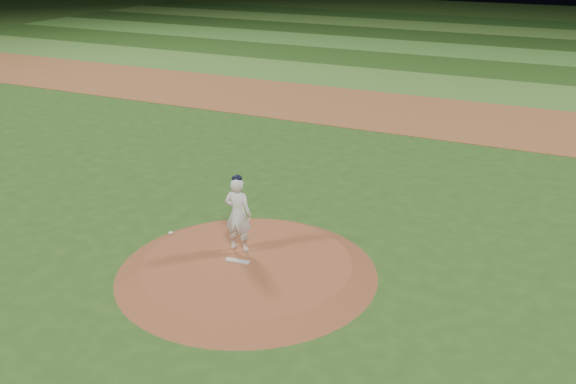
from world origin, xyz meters
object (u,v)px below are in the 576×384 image
Objects in this scene: pitching_rubber at (238,261)px; rosin_bag at (171,233)px; pitcher_on_mound at (238,214)px; pitchers_mound at (247,267)px.

rosin_bag is at bearing 160.20° from pitching_rubber.
pitching_rubber is 0.30× the size of pitcher_on_mound.
pitcher_on_mound is (-0.43, 0.42, 0.98)m from pitchers_mound.
pitchers_mound is 1.15m from pitcher_on_mound.
rosin_bag is 1.98m from pitcher_on_mound.
pitching_rubber reaches higher than pitchers_mound.
pitcher_on_mound reaches higher than pitchers_mound.
pitcher_on_mound is at bearing 135.21° from pitchers_mound.
rosin_bag is 0.06× the size of pitcher_on_mound.
pitchers_mound is 3.18× the size of pitcher_on_mound.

